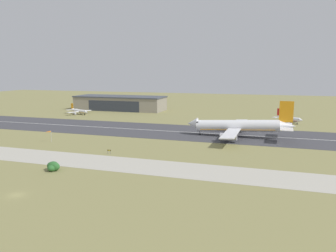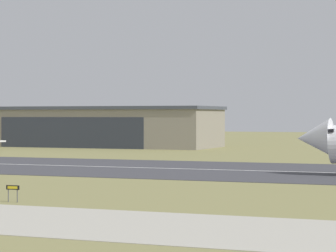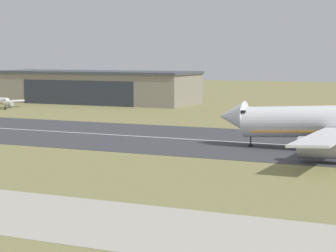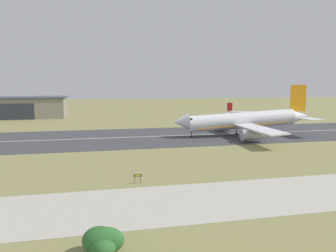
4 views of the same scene
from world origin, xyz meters
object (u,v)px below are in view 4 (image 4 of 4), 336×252
object	(u,v)px
shrub_clump	(102,242)
airplane_landing	(242,121)
airplane_parked_centre	(243,114)
runway_sign	(138,177)

from	to	relation	value
shrub_clump	airplane_landing	bearing A→B (deg)	55.07
airplane_parked_centre	shrub_clump	xyz separation A→B (m)	(-77.33, -127.59, -1.24)
runway_sign	airplane_landing	bearing A→B (deg)	47.84
airplane_landing	airplane_parked_centre	distance (m)	60.00
airplane_parked_centre	runway_sign	world-z (taller)	airplane_parked_centre
airplane_landing	shrub_clump	xyz separation A→B (m)	(-51.38, -73.56, -3.99)
airplane_landing	airplane_parked_centre	xyz separation A→B (m)	(25.95, 54.02, -2.75)
airplane_landing	runway_sign	size ratio (longest dim) A/B	32.05
airplane_landing	runway_sign	distance (m)	66.02
shrub_clump	runway_sign	bearing A→B (deg)	73.86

